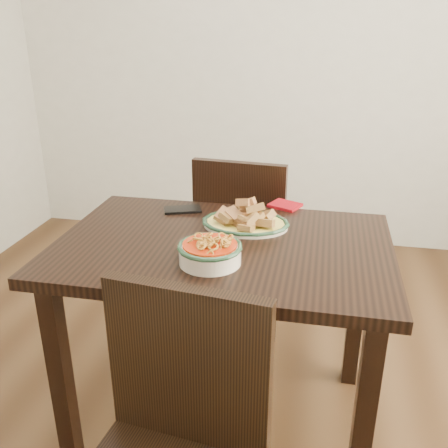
% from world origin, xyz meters
% --- Properties ---
extents(floor, '(3.50, 3.50, 0.00)m').
position_xyz_m(floor, '(0.00, 0.00, 0.00)').
color(floor, '#3A2412').
rests_on(floor, ground).
extents(wall_back, '(3.50, 0.10, 2.60)m').
position_xyz_m(wall_back, '(0.00, 1.75, 1.30)').
color(wall_back, beige).
rests_on(wall_back, ground).
extents(dining_table, '(1.14, 0.76, 0.75)m').
position_xyz_m(dining_table, '(0.01, -0.04, 0.64)').
color(dining_table, black).
rests_on(dining_table, ground).
extents(chair_far, '(0.46, 0.46, 0.89)m').
position_xyz_m(chair_far, '(-0.02, 0.59, 0.50)').
color(chair_far, black).
rests_on(chair_far, ground).
extents(fish_plate, '(0.31, 0.24, 0.11)m').
position_xyz_m(fish_plate, '(0.06, 0.11, 0.79)').
color(fish_plate, beige).
rests_on(fish_plate, dining_table).
extents(noodle_bowl, '(0.20, 0.20, 0.08)m').
position_xyz_m(noodle_bowl, '(0.00, -0.20, 0.79)').
color(noodle_bowl, '#F4E6CE').
rests_on(noodle_bowl, dining_table).
extents(smartphone, '(0.16, 0.12, 0.01)m').
position_xyz_m(smartphone, '(-0.21, 0.22, 0.76)').
color(smartphone, black).
rests_on(smartphone, dining_table).
extents(napkin, '(0.14, 0.13, 0.01)m').
position_xyz_m(napkin, '(0.19, 0.35, 0.76)').
color(napkin, '#9A0B12').
rests_on(napkin, dining_table).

